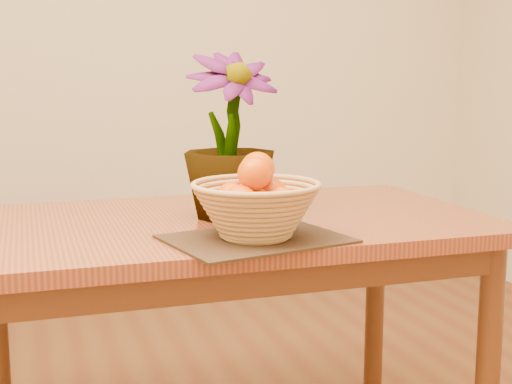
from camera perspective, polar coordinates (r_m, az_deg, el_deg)
name	(u,v)px	position (r m, az deg, el deg)	size (l,w,h in m)	color
wall_back	(124,32)	(3.81, -10.51, 12.46)	(4.00, 0.02, 2.70)	beige
table	(228,249)	(1.95, -2.24, -4.60)	(1.40, 0.80, 0.75)	brown
placemat	(256,239)	(1.67, 0.00, -3.77)	(0.40, 0.30, 0.01)	#382214
wicker_basket	(256,212)	(1.66, 0.00, -1.61)	(0.30, 0.30, 0.12)	tan
orange_pile	(256,191)	(1.65, 0.00, 0.10)	(0.18, 0.18, 0.15)	#D94903
potted_plant	(230,135)	(1.90, -2.11, 4.55)	(0.25, 0.25, 0.45)	#164313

